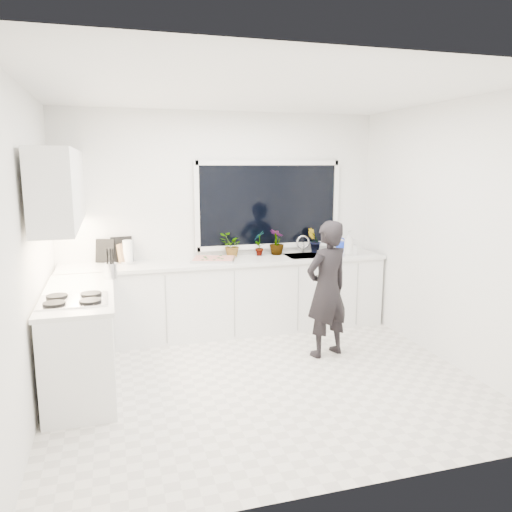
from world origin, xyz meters
name	(u,v)px	position (x,y,z in m)	size (l,w,h in m)	color
floor	(263,380)	(0.00, 0.00, -0.01)	(4.00, 3.50, 0.02)	beige
wall_back	(222,222)	(0.00, 1.76, 1.35)	(4.00, 0.02, 2.70)	white
wall_left	(28,253)	(-2.01, 0.00, 1.35)	(0.02, 3.50, 2.70)	white
wall_right	(449,234)	(2.01, 0.00, 1.35)	(0.02, 3.50, 2.70)	white
ceiling	(264,89)	(0.00, 0.00, 2.71)	(4.00, 3.50, 0.02)	white
window	(269,205)	(0.60, 1.73, 1.55)	(1.80, 0.02, 1.00)	black
base_cabinets_back	(229,298)	(0.00, 1.45, 0.44)	(3.92, 0.58, 0.88)	white
base_cabinets_left	(82,341)	(-1.67, 0.35, 0.44)	(0.58, 1.60, 0.88)	white
countertop_back	(229,261)	(0.00, 1.44, 0.90)	(3.94, 0.62, 0.04)	silver
countertop_left	(78,293)	(-1.67, 0.35, 0.90)	(0.62, 1.60, 0.04)	silver
upper_cabinets	(60,187)	(-1.79, 0.70, 1.85)	(0.34, 2.10, 0.70)	white
sink	(309,259)	(1.05, 1.45, 0.87)	(0.58, 0.42, 0.14)	silver
faucet	(303,244)	(1.05, 1.65, 1.03)	(0.03, 0.03, 0.22)	silver
stovetop	(73,300)	(-1.69, 0.00, 0.94)	(0.56, 0.48, 0.03)	black
person	(327,289)	(0.85, 0.42, 0.74)	(0.54, 0.36, 1.48)	black
pizza_tray	(214,260)	(-0.19, 1.42, 0.94)	(0.51, 0.38, 0.03)	silver
pizza	(214,258)	(-0.19, 1.42, 0.95)	(0.47, 0.33, 0.01)	#AB1620
watering_can	(341,246)	(1.58, 1.61, 0.98)	(0.14, 0.14, 0.13)	#1530C5
paper_towel_roll	(128,253)	(-1.18, 1.55, 1.05)	(0.11, 0.11, 0.26)	white
knife_block	(124,254)	(-1.22, 1.59, 1.03)	(0.13, 0.10, 0.22)	#966846
utensil_crock	(110,271)	(-1.38, 0.80, 1.00)	(0.13, 0.13, 0.16)	silver
picture_frame_large	(105,251)	(-1.43, 1.69, 1.06)	(0.22, 0.02, 0.28)	black
picture_frame_small	(122,249)	(-1.24, 1.69, 1.07)	(0.25, 0.02, 0.30)	black
herb_plants	(262,243)	(0.48, 1.61, 1.08)	(1.36, 0.28, 0.33)	#26662D
soap_bottles	(350,244)	(1.55, 1.30, 1.06)	(0.20, 0.17, 0.32)	#D8BF66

